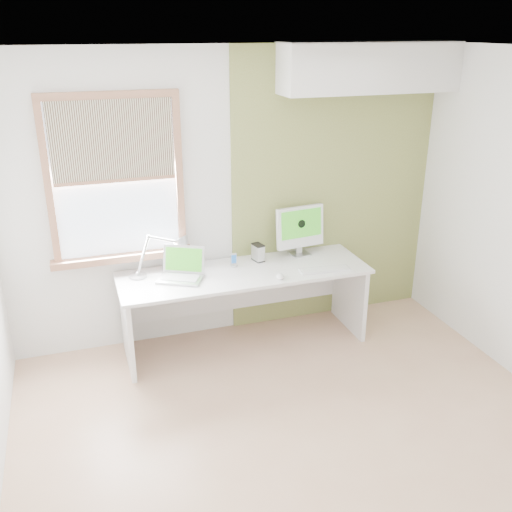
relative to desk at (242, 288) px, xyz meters
name	(u,v)px	position (x,y,z in m)	size (l,w,h in m)	color
room	(309,271)	(0.00, -1.44, 0.77)	(4.04, 3.54, 2.64)	tan
accent_wall	(333,188)	(1.00, 0.30, 0.77)	(2.00, 0.02, 2.60)	olive
soffit	(369,67)	(1.20, 0.13, 1.87)	(1.60, 0.40, 0.42)	white
window	(116,181)	(-1.00, 0.27, 1.01)	(1.20, 0.14, 1.42)	#97654B
desk	(242,288)	(0.00, 0.00, 0.00)	(2.20, 0.70, 0.73)	white
desk_lamp	(175,249)	(-0.56, 0.19, 0.38)	(0.65, 0.32, 0.36)	#B6B9BB
laptop	(182,270)	(-0.54, -0.02, 0.26)	(0.46, 0.43, 0.26)	#B6B9BB
phone_dock	(234,263)	(-0.06, 0.07, 0.23)	(0.07, 0.07, 0.12)	#B6B9BB
external_drive	(258,252)	(0.19, 0.13, 0.27)	(0.10, 0.14, 0.16)	#B6B9BB
imac	(300,228)	(0.62, 0.17, 0.45)	(0.48, 0.17, 0.46)	#B6B9BB
keyboard	(325,269)	(0.68, -0.27, 0.20)	(0.46, 0.17, 0.02)	white
mouse	(280,276)	(0.25, -0.30, 0.21)	(0.06, 0.11, 0.03)	white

